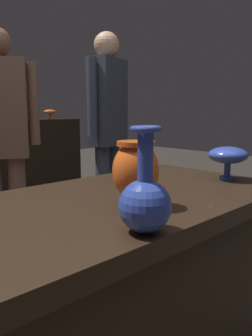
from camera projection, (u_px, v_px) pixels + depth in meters
display_plinth at (118, 312)px, 1.10m from camera, size 1.20×0.64×0.80m
vase_centerpiece at (136, 171)px, 0.92m from camera, size 0.13×0.13×0.18m
vase_tall_behind at (228, 156)px, 1.28m from camera, size 0.15×0.15×0.13m
vase_left_accent at (145, 200)px, 0.72m from camera, size 0.12×0.12×0.23m
shelf_vase_far_right at (50, 112)px, 3.22m from camera, size 0.12×0.12×0.09m
visitor_center_back at (2, 135)px, 2.10m from camera, size 0.42×0.31×1.57m
visitor_near_right at (107, 125)px, 2.53m from camera, size 0.45×0.27×1.64m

